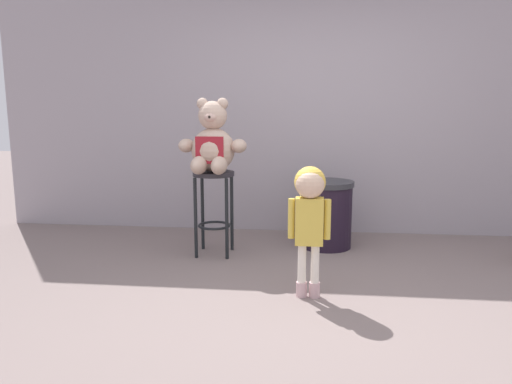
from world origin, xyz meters
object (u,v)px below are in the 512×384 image
at_px(bar_stool_with_teddy, 213,196).
at_px(trash_bin, 326,214).
at_px(teddy_bear, 212,145).
at_px(child_walking, 309,203).

bearing_deg(bar_stool_with_teddy, trash_bin, 18.98).
xyz_separation_m(teddy_bear, child_walking, (0.89, -0.93, -0.34)).
bearing_deg(child_walking, trash_bin, -107.43).
relative_size(child_walking, trash_bin, 1.44).
bearing_deg(child_walking, bar_stool_with_teddy, -57.44).
relative_size(bar_stool_with_teddy, teddy_bear, 1.17).
height_order(bar_stool_with_teddy, child_walking, child_walking).
bearing_deg(trash_bin, teddy_bear, -159.51).
xyz_separation_m(bar_stool_with_teddy, teddy_bear, (-0.00, -0.03, 0.48)).
distance_m(teddy_bear, trash_bin, 1.33).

